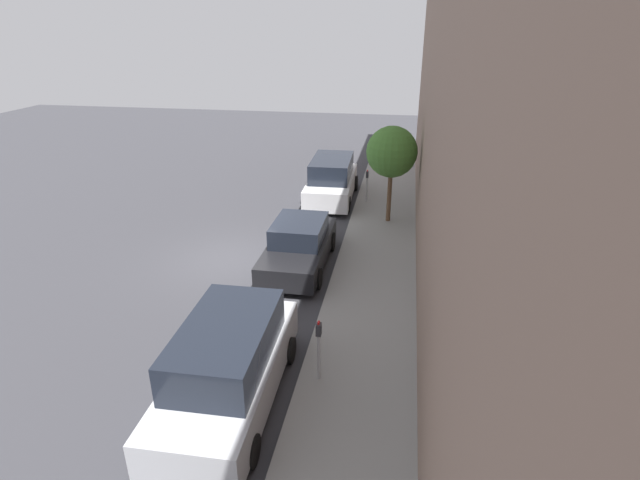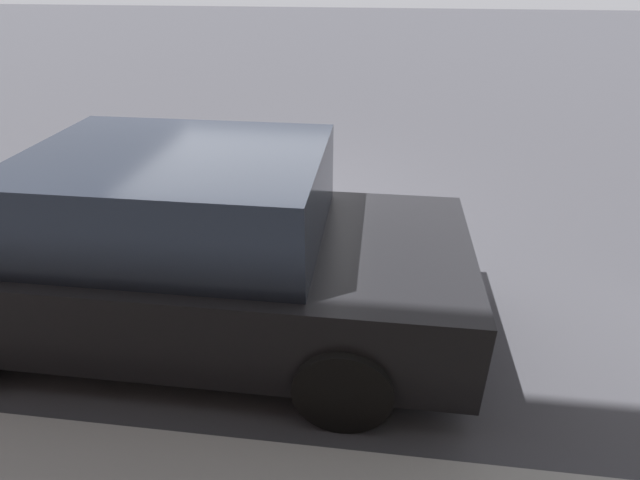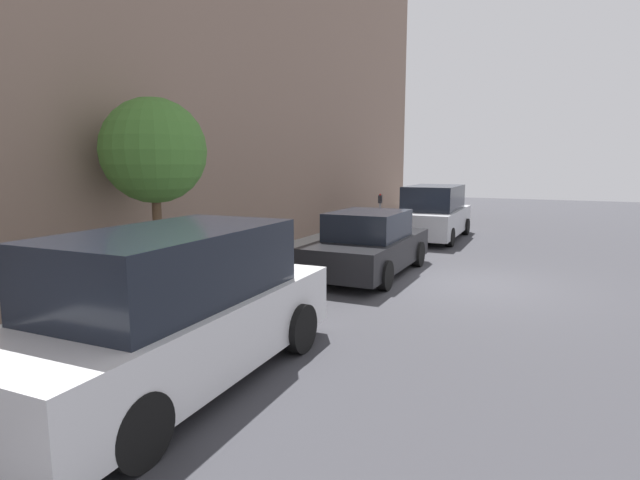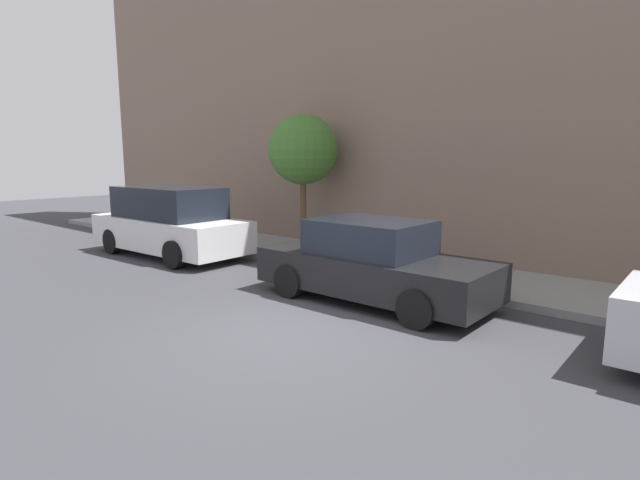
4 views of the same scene
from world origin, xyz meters
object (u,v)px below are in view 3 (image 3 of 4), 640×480
Objects in this scene: parked_sedan_second at (369,245)px; parking_meter_far at (103,283)px; street_tree at (154,151)px; parking_meter_near at (380,210)px; parked_minivan_nearest at (434,213)px; parked_minivan_third at (175,310)px.

parking_meter_far is at bearing 75.64° from parked_sedan_second.
parked_sedan_second is 5.45m from street_tree.
street_tree is (1.05, 9.89, 1.84)m from parking_meter_near.
parked_minivan_nearest and parked_minivan_third have the same top height.
street_tree is at bearing 75.52° from parked_minivan_nearest.
parking_meter_near is 10.11m from street_tree.
parking_meter_far is (1.64, 6.42, 0.28)m from parked_sedan_second.
parked_sedan_second is at bearing -104.36° from parking_meter_far.
parked_minivan_nearest is at bearing -90.75° from parked_sedan_second.
parking_meter_near is 12.09m from parking_meter_far.
street_tree is (2.65, -2.56, 1.97)m from parked_minivan_third.
parked_minivan_third is at bearing 135.97° from street_tree.
parked_minivan_nearest is at bearing -97.61° from parking_meter_far.
street_tree is (2.69, 4.21, 2.16)m from parked_sedan_second.
street_tree is at bearing 57.46° from parked_sedan_second.
parking_meter_near is (1.64, -5.67, 0.32)m from parked_sedan_second.
parked_minivan_third is at bearing 97.35° from parking_meter_near.
parked_minivan_third is at bearing 167.36° from parking_meter_far.
street_tree reaches higher than parked_minivan_third.
parking_meter_far is at bearing 90.00° from parking_meter_near.
parking_meter_far is (1.73, 12.94, 0.08)m from parked_minivan_nearest.
parked_minivan_third is at bearing 89.47° from parked_minivan_nearest.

